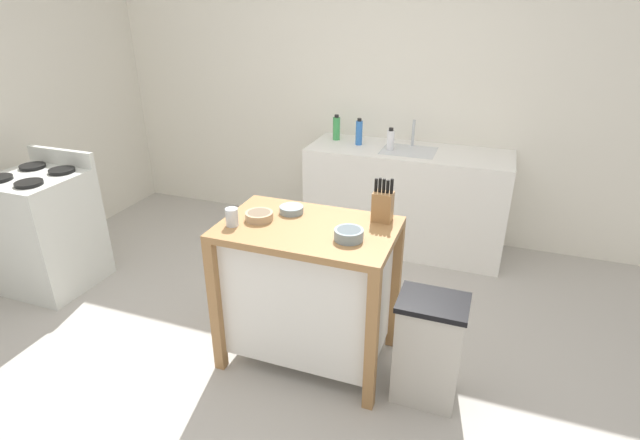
{
  "coord_description": "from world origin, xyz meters",
  "views": [
    {
      "loc": [
        1.05,
        -2.19,
        2.05
      ],
      "look_at": [
        0.14,
        0.29,
        0.84
      ],
      "focal_mm": 27.58,
      "sensor_mm": 36.0,
      "label": 1
    }
  ],
  "objects_px": {
    "bottle_spray_cleaner": "(336,128)",
    "stove": "(46,231)",
    "bowl_stoneware_deep": "(349,234)",
    "kitchen_island": "(308,286)",
    "sink_faucet": "(413,133)",
    "knife_block": "(383,205)",
    "trash_bin": "(428,349)",
    "bottle_dish_soap": "(391,140)",
    "drinking_cup": "(232,217)",
    "bowl_ceramic_small": "(259,216)",
    "bottle_hand_soap": "(359,132)",
    "bowl_ceramic_wide": "(291,209)"
  },
  "relations": [
    {
      "from": "sink_faucet",
      "to": "bottle_spray_cleaner",
      "type": "distance_m",
      "value": 0.67
    },
    {
      "from": "bottle_hand_soap",
      "to": "sink_faucet",
      "type": "bearing_deg",
      "value": 16.17
    },
    {
      "from": "bowl_ceramic_wide",
      "to": "stove",
      "type": "bearing_deg",
      "value": -179.4
    },
    {
      "from": "bottle_dish_soap",
      "to": "stove",
      "type": "height_order",
      "value": "bottle_dish_soap"
    },
    {
      "from": "trash_bin",
      "to": "bottle_dish_soap",
      "type": "xyz_separation_m",
      "value": [
        -0.63,
        1.73,
        0.65
      ]
    },
    {
      "from": "knife_block",
      "to": "bottle_spray_cleaner",
      "type": "height_order",
      "value": "knife_block"
    },
    {
      "from": "knife_block",
      "to": "sink_faucet",
      "type": "bearing_deg",
      "value": 94.31
    },
    {
      "from": "bowl_stoneware_deep",
      "to": "stove",
      "type": "distance_m",
      "value": 2.47
    },
    {
      "from": "trash_bin",
      "to": "stove",
      "type": "distance_m",
      "value": 2.89
    },
    {
      "from": "knife_block",
      "to": "drinking_cup",
      "type": "height_order",
      "value": "knife_block"
    },
    {
      "from": "knife_block",
      "to": "drinking_cup",
      "type": "bearing_deg",
      "value": -155.47
    },
    {
      "from": "bottle_spray_cleaner",
      "to": "drinking_cup",
      "type": "bearing_deg",
      "value": -89.16
    },
    {
      "from": "bowl_ceramic_small",
      "to": "trash_bin",
      "type": "distance_m",
      "value": 1.18
    },
    {
      "from": "knife_block",
      "to": "bottle_spray_cleaner",
      "type": "distance_m",
      "value": 1.75
    },
    {
      "from": "drinking_cup",
      "to": "bottle_dish_soap",
      "type": "distance_m",
      "value": 1.84
    },
    {
      "from": "bowl_stoneware_deep",
      "to": "bottle_spray_cleaner",
      "type": "distance_m",
      "value": 1.98
    },
    {
      "from": "bowl_ceramic_small",
      "to": "bottle_hand_soap",
      "type": "height_order",
      "value": "bottle_hand_soap"
    },
    {
      "from": "bowl_ceramic_small",
      "to": "bottle_dish_soap",
      "type": "height_order",
      "value": "bottle_dish_soap"
    },
    {
      "from": "drinking_cup",
      "to": "bottle_hand_soap",
      "type": "xyz_separation_m",
      "value": [
        0.2,
        1.82,
        0.05
      ]
    },
    {
      "from": "bowl_ceramic_small",
      "to": "bottle_hand_soap",
      "type": "distance_m",
      "value": 1.71
    },
    {
      "from": "bowl_stoneware_deep",
      "to": "stove",
      "type": "xyz_separation_m",
      "value": [
        -2.41,
        0.2,
        -0.47
      ]
    },
    {
      "from": "bowl_ceramic_wide",
      "to": "trash_bin",
      "type": "height_order",
      "value": "bowl_ceramic_wide"
    },
    {
      "from": "stove",
      "to": "bottle_spray_cleaner",
      "type": "bearing_deg",
      "value": 43.79
    },
    {
      "from": "bottle_spray_cleaner",
      "to": "sink_faucet",
      "type": "bearing_deg",
      "value": 3.43
    },
    {
      "from": "drinking_cup",
      "to": "sink_faucet",
      "type": "distance_m",
      "value": 2.05
    },
    {
      "from": "drinking_cup",
      "to": "stove",
      "type": "distance_m",
      "value": 1.84
    },
    {
      "from": "bowl_stoneware_deep",
      "to": "bottle_dish_soap",
      "type": "relative_size",
      "value": 0.84
    },
    {
      "from": "trash_bin",
      "to": "drinking_cup",
      "type": "bearing_deg",
      "value": -177.85
    },
    {
      "from": "knife_block",
      "to": "bottle_dish_soap",
      "type": "distance_m",
      "value": 1.45
    },
    {
      "from": "bottle_spray_cleaner",
      "to": "stove",
      "type": "height_order",
      "value": "bottle_spray_cleaner"
    },
    {
      "from": "trash_bin",
      "to": "sink_faucet",
      "type": "relative_size",
      "value": 2.86
    },
    {
      "from": "knife_block",
      "to": "sink_faucet",
      "type": "relative_size",
      "value": 1.16
    },
    {
      "from": "kitchen_island",
      "to": "sink_faucet",
      "type": "relative_size",
      "value": 4.44
    },
    {
      "from": "kitchen_island",
      "to": "bottle_spray_cleaner",
      "type": "bearing_deg",
      "value": 103.36
    },
    {
      "from": "sink_faucet",
      "to": "bottle_dish_soap",
      "type": "relative_size",
      "value": 1.21
    },
    {
      "from": "trash_bin",
      "to": "bottle_dish_soap",
      "type": "height_order",
      "value": "bottle_dish_soap"
    },
    {
      "from": "bowl_ceramic_wide",
      "to": "bowl_stoneware_deep",
      "type": "distance_m",
      "value": 0.47
    },
    {
      "from": "knife_block",
      "to": "stove",
      "type": "bearing_deg",
      "value": -177.8
    },
    {
      "from": "knife_block",
      "to": "bowl_stoneware_deep",
      "type": "relative_size",
      "value": 1.66
    },
    {
      "from": "knife_block",
      "to": "bowl_ceramic_wide",
      "type": "height_order",
      "value": "knife_block"
    },
    {
      "from": "drinking_cup",
      "to": "stove",
      "type": "relative_size",
      "value": 0.1
    },
    {
      "from": "sink_faucet",
      "to": "kitchen_island",
      "type": "bearing_deg",
      "value": -97.76
    },
    {
      "from": "bowl_ceramic_small",
      "to": "sink_faucet",
      "type": "bearing_deg",
      "value": 73.69
    },
    {
      "from": "knife_block",
      "to": "trash_bin",
      "type": "distance_m",
      "value": 0.82
    },
    {
      "from": "knife_block",
      "to": "drinking_cup",
      "type": "relative_size",
      "value": 2.53
    },
    {
      "from": "bowl_stoneware_deep",
      "to": "kitchen_island",
      "type": "bearing_deg",
      "value": 163.05
    },
    {
      "from": "drinking_cup",
      "to": "stove",
      "type": "xyz_separation_m",
      "value": [
        -1.76,
        0.25,
        -0.49
      ]
    },
    {
      "from": "drinking_cup",
      "to": "bottle_spray_cleaner",
      "type": "xyz_separation_m",
      "value": [
        -0.03,
        1.91,
        0.04
      ]
    },
    {
      "from": "knife_block",
      "to": "trash_bin",
      "type": "xyz_separation_m",
      "value": [
        0.36,
        -0.31,
        -0.67
      ]
    },
    {
      "from": "trash_bin",
      "to": "stove",
      "type": "height_order",
      "value": "stove"
    }
  ]
}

